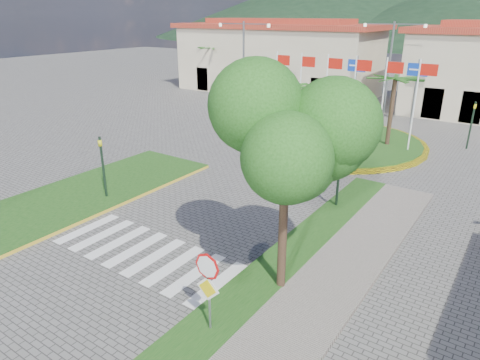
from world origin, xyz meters
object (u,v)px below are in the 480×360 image
Objects in this scene: roundabout_island at (333,141)px; white_van at (315,93)px; stop_sign at (208,281)px; car_dark_a at (295,104)px; deciduous_tree at (287,139)px.

roundabout_island reaches higher than white_van.
car_dark_a is at bearing 113.45° from stop_sign.
deciduous_tree reaches higher than car_dark_a.
roundabout_island is 4.79× the size of stop_sign.
car_dark_a is (1.20, -6.74, -0.03)m from white_van.
deciduous_tree is at bearing -136.03° from car_dark_a.
roundabout_island is 10.82m from car_dark_a.
stop_sign reaches higher than car_dark_a.
roundabout_island is 17.01m from white_van.
white_van is (-13.96, 31.74, -4.53)m from deciduous_tree.
white_van is at bearing 113.74° from deciduous_tree.
white_van reaches higher than car_dark_a.
deciduous_tree is 1.46× the size of white_van.
roundabout_island is 20.69m from stop_sign.
white_van is 1.28× the size of car_dark_a.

